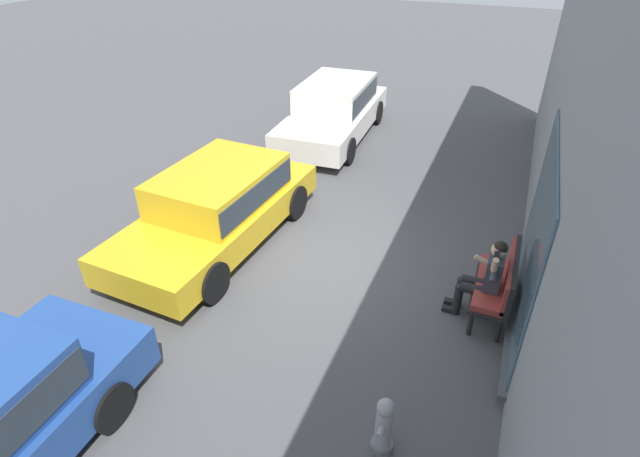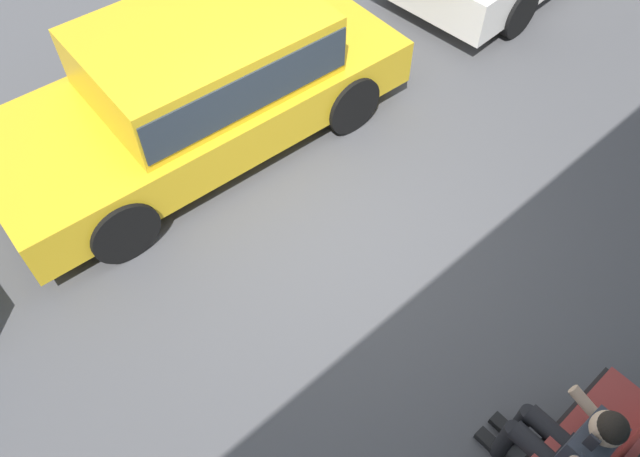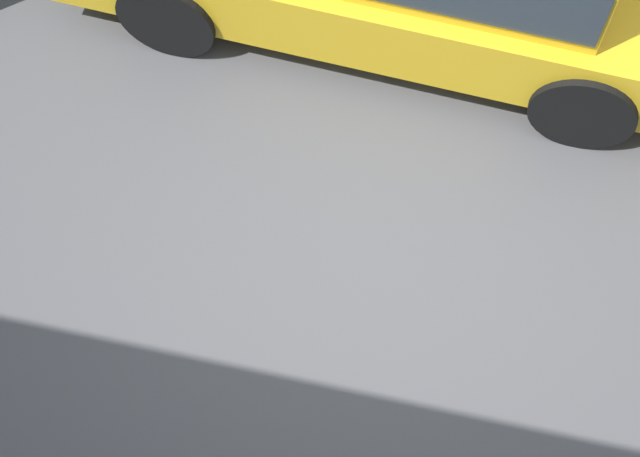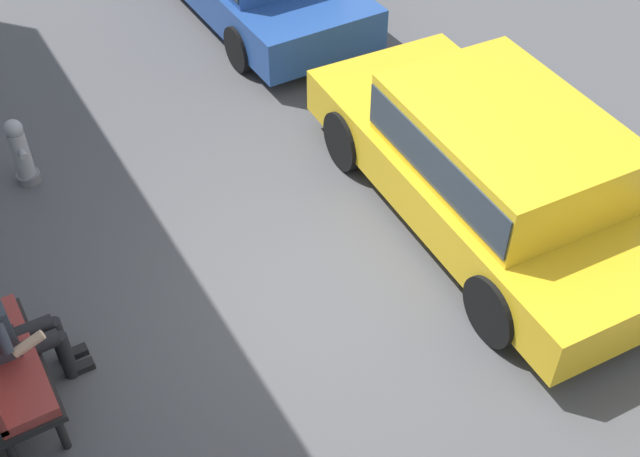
# 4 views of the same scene
# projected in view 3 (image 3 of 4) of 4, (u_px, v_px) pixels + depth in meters

# --- Properties ---
(ground_plane) EXTENTS (60.00, 60.00, 0.00)m
(ground_plane) POSITION_uv_depth(u_px,v_px,m) (371.00, 244.00, 6.14)
(ground_plane) COLOR #4C4C4F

